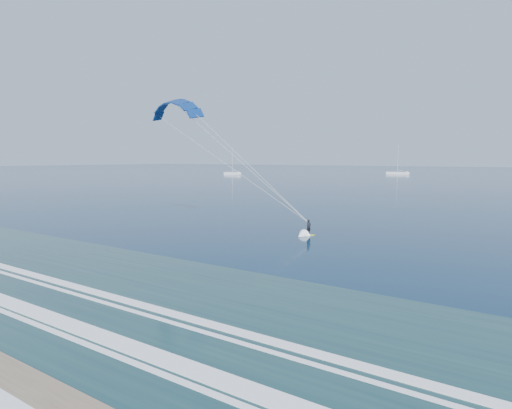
{
  "coord_description": "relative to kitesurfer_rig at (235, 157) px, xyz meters",
  "views": [
    {
      "loc": [
        28.89,
        -6.61,
        8.06
      ],
      "look_at": [
        4.5,
        27.59,
        3.77
      ],
      "focal_mm": 32.0,
      "sensor_mm": 36.0,
      "label": 1
    }
  ],
  "objects": [
    {
      "name": "sailboat_1",
      "position": [
        -43.29,
        186.01,
        -7.47
      ],
      "size": [
        10.79,
        2.4,
        14.27
      ],
      "color": "white",
      "rests_on": "ground"
    },
    {
      "name": "kitesurfer_rig",
      "position": [
        0.0,
        0.0,
        0.0
      ],
      "size": [
        21.46,
        5.82,
        15.99
      ],
      "color": "#C2DD1A",
      "rests_on": "ground"
    },
    {
      "name": "sailboat_0",
      "position": [
        -107.31,
        134.58,
        -7.48
      ],
      "size": [
        8.93,
        2.4,
        12.12
      ],
      "color": "white",
      "rests_on": "ground"
    }
  ]
}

